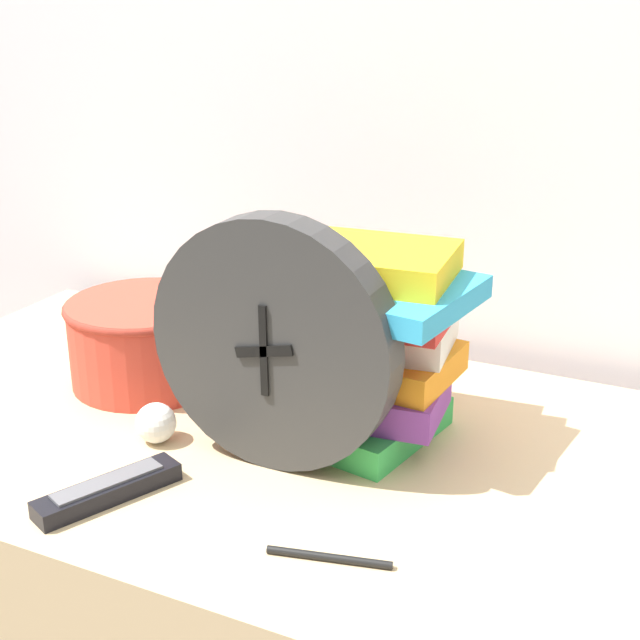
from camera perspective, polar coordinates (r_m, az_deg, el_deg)
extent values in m
cube|color=silver|center=(1.34, 4.95, 16.57)|extent=(6.00, 0.04, 2.40)
cylinder|color=#333333|center=(0.99, -2.95, -1.52)|extent=(0.29, 0.04, 0.29)
cylinder|color=white|center=(0.98, -3.32, -1.79)|extent=(0.26, 0.01, 0.26)
cube|color=black|center=(0.97, -3.55, -1.95)|extent=(0.07, 0.01, 0.03)
cube|color=black|center=(0.97, -3.55, -1.95)|extent=(0.01, 0.01, 0.11)
cylinder|color=black|center=(0.97, -3.55, -1.95)|extent=(0.01, 0.01, 0.01)
cube|color=green|center=(1.11, 2.33, -6.28)|extent=(0.20, 0.21, 0.04)
cube|color=#7A3899|center=(1.08, 1.64, -4.68)|extent=(0.25, 0.15, 0.04)
cube|color=orange|center=(1.08, 3.69, -2.55)|extent=(0.19, 0.15, 0.04)
cube|color=white|center=(1.08, 2.23, -0.37)|extent=(0.25, 0.15, 0.04)
cube|color=red|center=(1.06, 3.20, 1.22)|extent=(0.22, 0.19, 0.03)
cube|color=#2D9ED1|center=(1.02, 3.22, 1.93)|extent=(0.25, 0.21, 0.03)
cube|color=yellow|center=(1.02, 2.83, 3.79)|extent=(0.21, 0.16, 0.03)
cylinder|color=#C63D2D|center=(1.25, -11.08, -1.36)|extent=(0.21, 0.21, 0.12)
torus|color=#9F3024|center=(1.23, -11.24, 0.94)|extent=(0.22, 0.22, 0.01)
cube|color=black|center=(1.00, -13.41, -10.57)|extent=(0.10, 0.16, 0.02)
cube|color=#59595E|center=(1.00, -13.46, -10.00)|extent=(0.07, 0.12, 0.00)
sphere|color=white|center=(1.10, -10.46, -6.49)|extent=(0.05, 0.05, 0.05)
cylinder|color=black|center=(0.89, 0.59, -14.95)|extent=(0.12, 0.04, 0.01)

